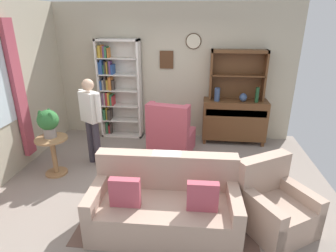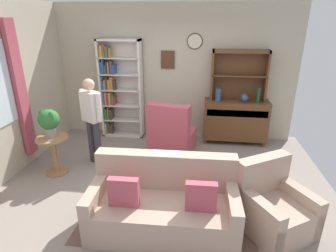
{
  "view_description": "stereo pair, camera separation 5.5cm",
  "coord_description": "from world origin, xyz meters",
  "px_view_note": "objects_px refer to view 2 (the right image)",
  "views": [
    {
      "loc": [
        0.55,
        -3.73,
        2.5
      ],
      "look_at": [
        0.1,
        0.2,
        0.95
      ],
      "focal_mm": 29.65,
      "sensor_mm": 36.0,
      "label": 1
    },
    {
      "loc": [
        0.61,
        -3.72,
        2.5
      ],
      "look_at": [
        0.1,
        0.2,
        0.95
      ],
      "focal_mm": 29.65,
      "sensor_mm": 36.0,
      "label": 2
    }
  ],
  "objects_px": {
    "sideboard_hutch": "(239,68)",
    "bottle_wine": "(258,95)",
    "plant_stand": "(54,151)",
    "sideboard": "(235,120)",
    "vase_tall": "(218,95)",
    "potted_plant_large": "(49,121)",
    "bookshelf": "(118,89)",
    "coffee_table": "(184,168)",
    "armchair_floral": "(273,208)",
    "person_reading": "(92,116)",
    "vase_round": "(244,98)",
    "wingback_chair": "(171,135)",
    "book_stack": "(177,161)",
    "couch_floral": "(164,205)"
  },
  "relations": [
    {
      "from": "sideboard_hutch",
      "to": "bottle_wine",
      "type": "height_order",
      "value": "sideboard_hutch"
    },
    {
      "from": "plant_stand",
      "to": "sideboard",
      "type": "bearing_deg",
      "value": 28.29
    },
    {
      "from": "vase_tall",
      "to": "potted_plant_large",
      "type": "height_order",
      "value": "vase_tall"
    },
    {
      "from": "bookshelf",
      "to": "sideboard",
      "type": "height_order",
      "value": "bookshelf"
    },
    {
      "from": "coffee_table",
      "to": "plant_stand",
      "type": "bearing_deg",
      "value": 175.06
    },
    {
      "from": "armchair_floral",
      "to": "person_reading",
      "type": "xyz_separation_m",
      "value": [
        -2.83,
        1.35,
        0.62
      ]
    },
    {
      "from": "potted_plant_large",
      "to": "coffee_table",
      "type": "xyz_separation_m",
      "value": [
        2.23,
        -0.23,
        -0.58
      ]
    },
    {
      "from": "vase_round",
      "to": "bottle_wine",
      "type": "relative_size",
      "value": 0.56
    },
    {
      "from": "sideboard_hutch",
      "to": "wingback_chair",
      "type": "xyz_separation_m",
      "value": [
        -1.27,
        -0.81,
        -1.18
      ]
    },
    {
      "from": "plant_stand",
      "to": "armchair_floral",
      "type": "bearing_deg",
      "value": -15.14
    },
    {
      "from": "potted_plant_large",
      "to": "book_stack",
      "type": "relative_size",
      "value": 2.15
    },
    {
      "from": "sideboard_hutch",
      "to": "coffee_table",
      "type": "distance_m",
      "value": 2.5
    },
    {
      "from": "bottle_wine",
      "to": "book_stack",
      "type": "bearing_deg",
      "value": -129.0
    },
    {
      "from": "vase_round",
      "to": "coffee_table",
      "type": "relative_size",
      "value": 0.21
    },
    {
      "from": "book_stack",
      "to": "vase_round",
      "type": "bearing_deg",
      "value": 56.78
    },
    {
      "from": "sideboard",
      "to": "wingback_chair",
      "type": "xyz_separation_m",
      "value": [
        -1.27,
        -0.7,
        -0.13
      ]
    },
    {
      "from": "bookshelf",
      "to": "person_reading",
      "type": "height_order",
      "value": "bookshelf"
    },
    {
      "from": "sideboard_hutch",
      "to": "coffee_table",
      "type": "height_order",
      "value": "sideboard_hutch"
    },
    {
      "from": "sideboard_hutch",
      "to": "sideboard",
      "type": "bearing_deg",
      "value": -90.0
    },
    {
      "from": "sideboard_hutch",
      "to": "vase_tall",
      "type": "relative_size",
      "value": 4.08
    },
    {
      "from": "couch_floral",
      "to": "plant_stand",
      "type": "relative_size",
      "value": 2.75
    },
    {
      "from": "bookshelf",
      "to": "coffee_table",
      "type": "bearing_deg",
      "value": -50.89
    },
    {
      "from": "sideboard_hutch",
      "to": "couch_floral",
      "type": "bearing_deg",
      "value": -111.37
    },
    {
      "from": "sideboard_hutch",
      "to": "person_reading",
      "type": "distance_m",
      "value": 3.0
    },
    {
      "from": "vase_tall",
      "to": "bookshelf",
      "type": "bearing_deg",
      "value": 175.59
    },
    {
      "from": "sideboard",
      "to": "couch_floral",
      "type": "xyz_separation_m",
      "value": [
        -1.12,
        -2.75,
        -0.2
      ]
    },
    {
      "from": "couch_floral",
      "to": "book_stack",
      "type": "relative_size",
      "value": 8.43
    },
    {
      "from": "bookshelf",
      "to": "coffee_table",
      "type": "xyz_separation_m",
      "value": [
        1.59,
        -1.96,
        -0.71
      ]
    },
    {
      "from": "bottle_wine",
      "to": "armchair_floral",
      "type": "xyz_separation_m",
      "value": [
        -0.15,
        -2.51,
        -0.78
      ]
    },
    {
      "from": "sideboard_hutch",
      "to": "coffee_table",
      "type": "bearing_deg",
      "value": -115.07
    },
    {
      "from": "person_reading",
      "to": "bookshelf",
      "type": "bearing_deg",
      "value": 86.88
    },
    {
      "from": "person_reading",
      "to": "vase_round",
      "type": "bearing_deg",
      "value": 23.42
    },
    {
      "from": "plant_stand",
      "to": "coffee_table",
      "type": "relative_size",
      "value": 0.83
    },
    {
      "from": "wingback_chair",
      "to": "coffee_table",
      "type": "bearing_deg",
      "value": -73.93
    },
    {
      "from": "couch_floral",
      "to": "armchair_floral",
      "type": "relative_size",
      "value": 1.72
    },
    {
      "from": "bookshelf",
      "to": "couch_floral",
      "type": "height_order",
      "value": "bookshelf"
    },
    {
      "from": "couch_floral",
      "to": "wingback_chair",
      "type": "distance_m",
      "value": 2.05
    },
    {
      "from": "vase_tall",
      "to": "wingback_chair",
      "type": "distance_m",
      "value": 1.27
    },
    {
      "from": "vase_tall",
      "to": "potted_plant_large",
      "type": "relative_size",
      "value": 0.58
    },
    {
      "from": "vase_round",
      "to": "potted_plant_large",
      "type": "xyz_separation_m",
      "value": [
        -3.29,
        -1.58,
        -0.07
      ]
    },
    {
      "from": "sideboard_hutch",
      "to": "couch_floral",
      "type": "height_order",
      "value": "sideboard_hutch"
    },
    {
      "from": "bookshelf",
      "to": "coffee_table",
      "type": "distance_m",
      "value": 2.62
    },
    {
      "from": "vase_round",
      "to": "book_stack",
      "type": "height_order",
      "value": "vase_round"
    },
    {
      "from": "wingback_chair",
      "to": "plant_stand",
      "type": "relative_size",
      "value": 1.58
    },
    {
      "from": "vase_tall",
      "to": "bottle_wine",
      "type": "height_order",
      "value": "bottle_wine"
    },
    {
      "from": "wingback_chair",
      "to": "coffee_table",
      "type": "height_order",
      "value": "wingback_chair"
    },
    {
      "from": "bookshelf",
      "to": "plant_stand",
      "type": "distance_m",
      "value": 1.98
    },
    {
      "from": "couch_floral",
      "to": "person_reading",
      "type": "relative_size",
      "value": 1.17
    },
    {
      "from": "potted_plant_large",
      "to": "person_reading",
      "type": "distance_m",
      "value": 0.69
    },
    {
      "from": "armchair_floral",
      "to": "book_stack",
      "type": "distance_m",
      "value": 1.49
    }
  ]
}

